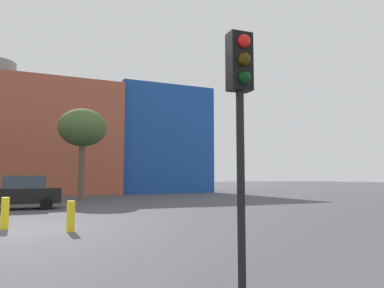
% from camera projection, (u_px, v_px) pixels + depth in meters
% --- Properties ---
extents(ground_plane, '(200.00, 200.00, 0.00)m').
position_uv_depth(ground_plane, '(13.00, 231.00, 10.97)').
color(ground_plane, '#47474C').
extents(parked_car_2, '(3.95, 1.94, 1.71)m').
position_uv_depth(parked_car_2, '(21.00, 192.00, 18.37)').
color(parked_car_2, black).
rests_on(parked_car_2, ground_plane).
extents(traffic_light_near_right, '(0.37, 0.37, 3.84)m').
position_uv_depth(traffic_light_near_right, '(241.00, 98.00, 5.40)').
color(traffic_light_near_right, black).
rests_on(traffic_light_near_right, ground_plane).
extents(bare_tree_0, '(3.34, 3.34, 6.46)m').
position_uv_depth(bare_tree_0, '(83.00, 129.00, 25.30)').
color(bare_tree_0, brown).
rests_on(bare_tree_0, ground_plane).
extents(bollard_yellow_0, '(0.24, 0.24, 0.92)m').
position_uv_depth(bollard_yellow_0, '(71.00, 216.00, 10.79)').
color(bollard_yellow_0, yellow).
rests_on(bollard_yellow_0, ground_plane).
extents(bollard_yellow_1, '(0.24, 0.24, 1.00)m').
position_uv_depth(bollard_yellow_1, '(5.00, 213.00, 11.31)').
color(bollard_yellow_1, yellow).
rests_on(bollard_yellow_1, ground_plane).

